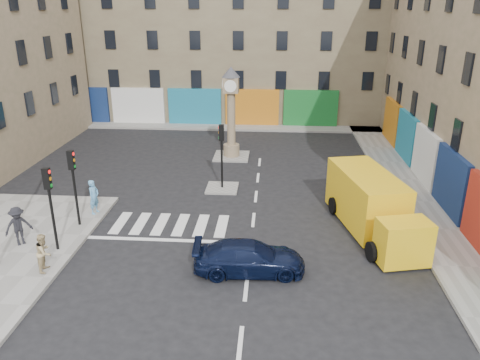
# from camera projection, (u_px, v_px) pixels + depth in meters

# --- Properties ---
(ground) EXTENTS (120.00, 120.00, 0.00)m
(ground) POSITION_uv_depth(u_px,v_px,m) (249.00, 262.00, 19.52)
(ground) COLOR black
(ground) RESTS_ON ground
(sidewalk_right) EXTENTS (2.60, 30.00, 0.15)m
(sidewalk_right) POSITION_uv_depth(u_px,v_px,m) (402.00, 180.00, 28.22)
(sidewalk_right) COLOR gray
(sidewalk_right) RESTS_ON ground
(sidewalk_far) EXTENTS (32.00, 2.40, 0.15)m
(sidewalk_far) POSITION_uv_depth(u_px,v_px,m) (217.00, 126.00, 40.46)
(sidewalk_far) COLOR gray
(sidewalk_far) RESTS_ON ground
(island_near) EXTENTS (1.80, 1.80, 0.12)m
(island_near) POSITION_uv_depth(u_px,v_px,m) (222.00, 188.00, 27.09)
(island_near) COLOR gray
(island_near) RESTS_ON ground
(island_far) EXTENTS (2.40, 2.40, 0.12)m
(island_far) POSITION_uv_depth(u_px,v_px,m) (232.00, 156.00, 32.68)
(island_far) COLOR gray
(island_far) RESTS_ON ground
(building_far) EXTENTS (32.00, 10.00, 17.00)m
(building_far) POSITION_uv_depth(u_px,v_px,m) (223.00, 21.00, 42.87)
(building_far) COLOR #7C7152
(building_far) RESTS_ON ground
(traffic_light_left_near) EXTENTS (0.28, 0.22, 3.70)m
(traffic_light_left_near) POSITION_uv_depth(u_px,v_px,m) (50.00, 196.00, 19.34)
(traffic_light_left_near) COLOR black
(traffic_light_left_near) RESTS_ON sidewalk_left
(traffic_light_left_far) EXTENTS (0.28, 0.22, 3.70)m
(traffic_light_left_far) POSITION_uv_depth(u_px,v_px,m) (73.00, 176.00, 21.58)
(traffic_light_left_far) COLOR black
(traffic_light_left_far) RESTS_ON sidewalk_left
(traffic_light_island) EXTENTS (0.28, 0.22, 3.70)m
(traffic_light_island) POSITION_uv_depth(u_px,v_px,m) (222.00, 146.00, 26.19)
(traffic_light_island) COLOR black
(traffic_light_island) RESTS_ON island_near
(clock_pillar) EXTENTS (1.20, 1.20, 6.10)m
(clock_pillar) POSITION_uv_depth(u_px,v_px,m) (231.00, 107.00, 31.44)
(clock_pillar) COLOR #977D63
(clock_pillar) RESTS_ON island_far
(navy_sedan) EXTENTS (4.54, 2.11, 1.28)m
(navy_sedan) POSITION_uv_depth(u_px,v_px,m) (249.00, 258.00, 18.56)
(navy_sedan) COLOR black
(navy_sedan) RESTS_ON ground
(yellow_van) EXTENTS (3.69, 7.44, 2.60)m
(yellow_van) POSITION_uv_depth(u_px,v_px,m) (372.00, 205.00, 21.80)
(yellow_van) COLOR yellow
(yellow_van) RESTS_ON ground
(pedestrian_blue) EXTENTS (0.58, 0.73, 1.76)m
(pedestrian_blue) POSITION_uv_depth(u_px,v_px,m) (94.00, 197.00, 23.36)
(pedestrian_blue) COLOR #5798C9
(pedestrian_blue) RESTS_ON sidewalk_left
(pedestrian_tan) EXTENTS (0.67, 0.82, 1.58)m
(pedestrian_tan) POSITION_uv_depth(u_px,v_px,m) (44.00, 252.00, 18.37)
(pedestrian_tan) COLOR tan
(pedestrian_tan) RESTS_ON sidewalk_left
(pedestrian_dark) EXTENTS (1.29, 1.25, 1.77)m
(pedestrian_dark) POSITION_uv_depth(u_px,v_px,m) (18.00, 226.00, 20.32)
(pedestrian_dark) COLOR black
(pedestrian_dark) RESTS_ON sidewalk_left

